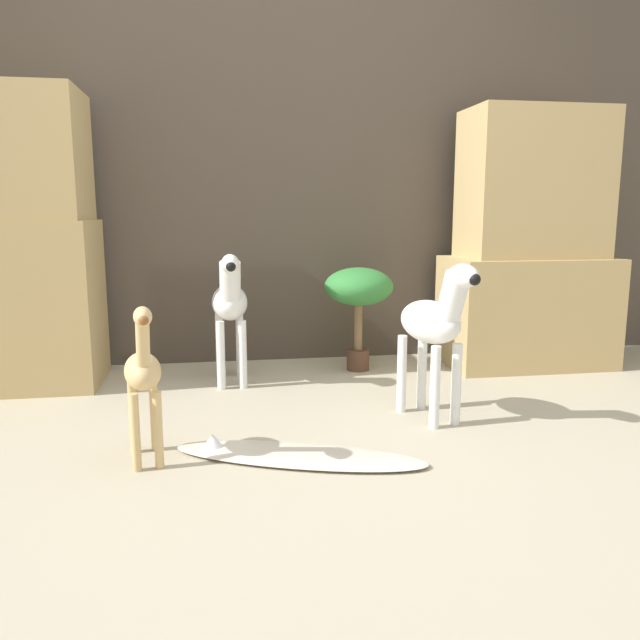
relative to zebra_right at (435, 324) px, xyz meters
The scene contains 8 objects.
ground_plane 0.76m from the zebra_right, 145.70° to the right, with size 14.00×14.00×0.00m, color #B2A88E.
wall_back 1.50m from the zebra_right, 113.49° to the left, with size 6.40×0.08×2.20m.
rock_pillar_right 1.21m from the zebra_right, 45.00° to the left, with size 0.90×0.50×1.40m.
zebra_right is the anchor object (origin of this frame).
zebra_left 1.07m from the zebra_right, 139.31° to the left, with size 0.18×0.46×0.66m.
giraffe_figurine 1.16m from the zebra_right, 166.85° to the right, with size 0.16×0.36×0.57m.
potted_palm_front 0.88m from the zebra_right, 97.80° to the left, with size 0.37×0.37×0.56m.
surfboard 0.80m from the zebra_right, 152.81° to the right, with size 0.93×0.53×0.07m.
Camera 1 is at (-0.33, -2.02, 0.86)m, focal length 35.00 mm.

